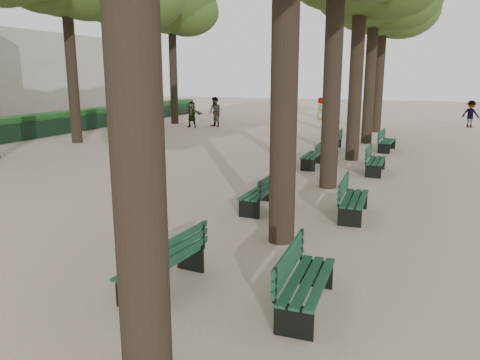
% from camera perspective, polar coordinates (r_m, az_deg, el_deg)
% --- Properties ---
extents(ground, '(120.00, 120.00, 0.00)m').
position_cam_1_polar(ground, '(7.69, -12.66, -13.06)').
color(ground, tan).
rests_on(ground, ground).
extents(bench_left_0, '(0.75, 1.85, 0.92)m').
position_cam_1_polar(bench_left_0, '(7.59, -9.36, -11.02)').
color(bench_left_0, black).
rests_on(bench_left_0, ground).
extents(bench_left_1, '(0.62, 1.81, 0.92)m').
position_cam_1_polar(bench_left_1, '(11.72, 2.52, -2.30)').
color(bench_left_1, black).
rests_on(bench_left_1, ground).
extents(bench_left_2, '(0.60, 1.81, 0.92)m').
position_cam_1_polar(bench_left_2, '(17.27, 8.80, 2.44)').
color(bench_left_2, black).
rests_on(bench_left_2, ground).
extents(bench_left_3, '(0.65, 1.82, 0.92)m').
position_cam_1_polar(bench_left_3, '(21.43, 11.31, 4.32)').
color(bench_left_3, black).
rests_on(bench_left_3, ground).
extents(bench_right_0, '(0.62, 1.82, 0.92)m').
position_cam_1_polar(bench_right_0, '(6.93, 8.12, -13.37)').
color(bench_right_0, black).
rests_on(bench_right_0, ground).
extents(bench_right_1, '(0.63, 1.82, 0.92)m').
position_cam_1_polar(bench_right_1, '(11.41, 13.69, -3.08)').
color(bench_right_1, black).
rests_on(bench_right_1, ground).
extents(bench_right_2, '(0.58, 1.80, 0.92)m').
position_cam_1_polar(bench_right_2, '(16.64, 16.21, 1.70)').
color(bench_right_2, black).
rests_on(bench_right_2, ground).
extents(bench_right_3, '(0.72, 1.84, 0.92)m').
position_cam_1_polar(bench_right_3, '(21.73, 17.48, 4.10)').
color(bench_right_3, black).
rests_on(bench_right_3, ground).
extents(man_with_map, '(0.71, 0.74, 1.65)m').
position_cam_1_polar(man_with_map, '(8.36, -10.58, -4.75)').
color(man_with_map, black).
rests_on(man_with_map, ground).
extents(pedestrian_b, '(1.15, 0.78, 1.71)m').
position_cam_1_polar(pedestrian_b, '(33.61, 26.31, 7.23)').
color(pedestrian_b, '#262628').
rests_on(pedestrian_b, ground).
extents(pedestrian_d, '(0.50, 0.86, 1.64)m').
position_cam_1_polar(pedestrian_d, '(36.18, 9.79, 8.59)').
color(pedestrian_d, '#262628').
rests_on(pedestrian_d, ground).
extents(pedestrian_e, '(1.55, 0.58, 1.64)m').
position_cam_1_polar(pedestrian_e, '(30.46, -5.92, 7.96)').
color(pedestrian_e, '#262628').
rests_on(pedestrian_e, ground).
extents(pedestrian_a, '(1.00, 0.79, 1.92)m').
position_cam_1_polar(pedestrian_a, '(30.53, -3.04, 8.29)').
color(pedestrian_a, '#262628').
rests_on(pedestrian_a, ground).
extents(building_far, '(12.00, 16.00, 7.00)m').
position_cam_1_polar(building_far, '(51.40, -25.40, 11.73)').
color(building_far, '#B7B2A3').
rests_on(building_far, ground).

